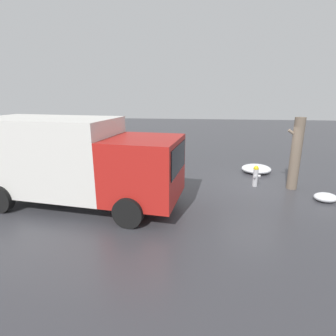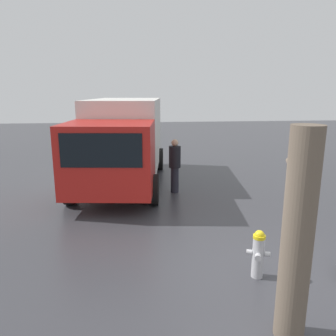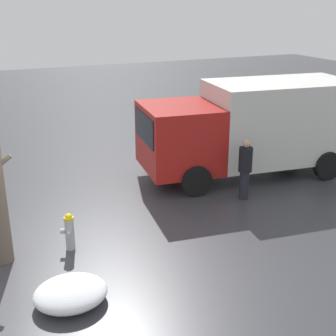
{
  "view_description": "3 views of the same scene",
  "coord_description": "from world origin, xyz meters",
  "px_view_note": "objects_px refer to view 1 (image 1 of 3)",
  "views": [
    {
      "loc": [
        2.39,
        10.62,
        3.7
      ],
      "look_at": [
        3.57,
        0.51,
        0.81
      ],
      "focal_mm": 28.0,
      "sensor_mm": 36.0,
      "label": 1
    },
    {
      "loc": [
        -5.05,
        2.13,
        3.23
      ],
      "look_at": [
        2.79,
        1.3,
        1.37
      ],
      "focal_mm": 35.0,
      "sensor_mm": 36.0,
      "label": 2
    },
    {
      "loc": [
        -1.8,
        -9.46,
        5.37
      ],
      "look_at": [
        2.69,
        0.61,
        1.36
      ],
      "focal_mm": 50.0,
      "sensor_mm": 36.0,
      "label": 3
    }
  ],
  "objects_px": {
    "tree_trunk": "(296,154)",
    "delivery_truck": "(75,159)",
    "fire_hydrant": "(256,176)",
    "pedestrian": "(128,166)"
  },
  "relations": [
    {
      "from": "tree_trunk",
      "to": "delivery_truck",
      "type": "height_order",
      "value": "delivery_truck"
    },
    {
      "from": "tree_trunk",
      "to": "pedestrian",
      "type": "distance_m",
      "value": 6.63
    },
    {
      "from": "fire_hydrant",
      "to": "delivery_truck",
      "type": "distance_m",
      "value": 7.04
    },
    {
      "from": "fire_hydrant",
      "to": "delivery_truck",
      "type": "xyz_separation_m",
      "value": [
        6.48,
        2.52,
        1.14
      ]
    },
    {
      "from": "fire_hydrant",
      "to": "delivery_truck",
      "type": "height_order",
      "value": "delivery_truck"
    },
    {
      "from": "tree_trunk",
      "to": "delivery_truck",
      "type": "relative_size",
      "value": 0.41
    },
    {
      "from": "fire_hydrant",
      "to": "delivery_truck",
      "type": "relative_size",
      "value": 0.13
    },
    {
      "from": "delivery_truck",
      "to": "tree_trunk",
      "type": "bearing_deg",
      "value": 113.82
    },
    {
      "from": "pedestrian",
      "to": "tree_trunk",
      "type": "bearing_deg",
      "value": -57.79
    },
    {
      "from": "tree_trunk",
      "to": "delivery_truck",
      "type": "xyz_separation_m",
      "value": [
        7.9,
        2.42,
        0.16
      ]
    }
  ]
}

